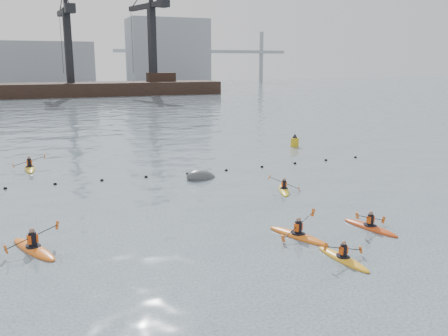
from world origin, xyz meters
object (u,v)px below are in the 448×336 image
Objects in this scene: kayaker_4 at (370,227)px; nav_buoy at (295,142)px; kayaker_3 at (284,189)px; kayaker_5 at (30,168)px; mooring_buoy at (201,178)px; kayaker_1 at (343,258)px; kayaker_2 at (33,248)px; kayaker_0 at (298,235)px.

nav_buoy is at bearing -124.10° from kayaker_4.
kayaker_5 reaches higher than kayaker_3.
kayaker_3 is 0.83× the size of kayaker_5.
kayaker_3 is 1.24× the size of mooring_buoy.
kayaker_1 is at bearing -64.23° from kayaker_5.
mooring_buoy is (-4.22, 12.69, -0.10)m from kayaker_4.
mooring_buoy is 1.65× the size of nav_buoy.
nav_buoy reaches higher than kayaker_1.
kayaker_5 is at bearing 65.71° from kayaker_2.
kayaker_5 is at bearing -66.03° from kayaker_4.
nav_buoy is (12.09, 21.03, 0.33)m from kayaker_0.
kayaker_2 is 1.22× the size of kayaker_3.
kayaker_2 is (-11.69, 5.82, 0.02)m from kayaker_1.
kayaker_5 is 23.56m from nav_buoy.
mooring_buoy is (11.05, -7.65, -0.11)m from kayaker_5.
kayaker_3 is 16.23m from nav_buoy.
kayaker_4 reaches higher than kayaker_1.
nav_buoy reaches higher than mooring_buoy.
kayaker_1 is at bearing -116.08° from nav_buoy.
kayaker_4 is (3.83, -0.31, -0.01)m from kayaker_0.
kayaker_1 is 2.12× the size of nav_buoy.
kayaker_3 reaches higher than kayaker_1.
kayaker_0 is 12.38m from mooring_buoy.
kayaker_5 is at bearing 163.53° from kayaker_3.
kayaker_2 is at bearing -24.77° from kayaker_4.
kayaker_2 is at bearing -138.90° from kayaker_3.
kayaker_2 is at bearing -142.22° from nav_buoy.
kayaker_3 is 6.26m from mooring_buoy.
mooring_buoy is at bearing 150.76° from kayaker_3.
kayaker_2 is at bearing -139.02° from mooring_buoy.
nav_buoy is (11.74, 23.98, 0.34)m from kayaker_1.
kayaker_1 is (0.35, -2.96, -0.01)m from kayaker_0.
kayaker_3 is at bearing -41.98° from kayaker_5.
kayaker_4 is at bearing -36.47° from kayaker_2.
kayaker_2 is at bearing 147.38° from kayaker_1.
kayaker_2 is (-11.34, 2.87, 0.01)m from kayaker_0.
kayaker_4 is (15.17, -3.18, -0.01)m from kayaker_2.
kayaker_5 is at bearing -177.56° from nav_buoy.
kayaker_5 is (-11.79, 22.98, 0.02)m from kayaker_1.
kayaker_3 is at bearing -122.60° from nav_buoy.
nav_buoy reaches higher than kayaker_2.
mooring_buoy is at bearing -145.28° from nav_buoy.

